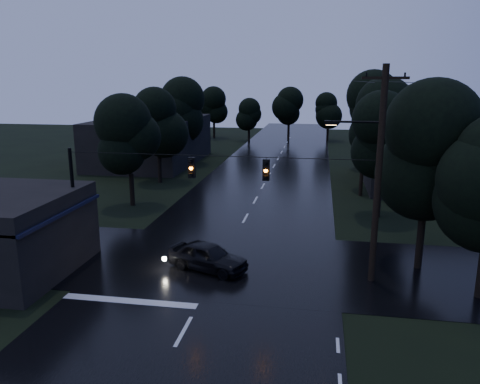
% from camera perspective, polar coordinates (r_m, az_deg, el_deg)
% --- Properties ---
extents(main_road, '(12.00, 120.00, 0.02)m').
position_cam_1_polar(main_road, '(41.78, 2.82, 0.69)').
color(main_road, black).
rests_on(main_road, ground).
extents(cross_street, '(60.00, 9.00, 0.02)m').
position_cam_1_polar(cross_street, '(24.78, -2.27, -8.57)').
color(cross_street, black).
rests_on(cross_street, ground).
extents(building_far_right, '(10.00, 14.00, 4.40)m').
position_cam_1_polar(building_far_right, '(45.93, 21.14, 3.77)').
color(building_far_right, black).
rests_on(building_far_right, ground).
extents(building_far_left, '(10.00, 16.00, 5.00)m').
position_cam_1_polar(building_far_left, '(54.26, -10.75, 6.16)').
color(building_far_left, black).
rests_on(building_far_left, ground).
extents(utility_pole_main, '(3.50, 0.30, 10.00)m').
position_cam_1_polar(utility_pole_main, '(21.97, 16.31, 2.32)').
color(utility_pole_main, black).
rests_on(utility_pole_main, ground).
extents(utility_pole_far, '(2.00, 0.30, 7.50)m').
position_cam_1_polar(utility_pole_far, '(38.97, 14.78, 5.12)').
color(utility_pole_far, black).
rests_on(utility_pole_far, ground).
extents(anchor_pole_left, '(0.18, 0.18, 6.00)m').
position_cam_1_polar(anchor_pole_left, '(25.52, -19.54, -1.60)').
color(anchor_pole_left, black).
rests_on(anchor_pole_left, ground).
extents(span_signals, '(15.00, 0.37, 1.12)m').
position_cam_1_polar(span_signals, '(22.22, -1.53, 2.96)').
color(span_signals, black).
rests_on(span_signals, ground).
extents(tree_corner_near, '(4.48, 4.48, 9.44)m').
position_cam_1_polar(tree_corner_near, '(24.23, 22.02, 4.66)').
color(tree_corner_near, black).
rests_on(tree_corner_near, ground).
extents(tree_left_a, '(3.92, 3.92, 8.26)m').
position_cam_1_polar(tree_left_a, '(35.49, -13.39, 6.62)').
color(tree_left_a, black).
rests_on(tree_left_a, ground).
extents(tree_left_b, '(4.20, 4.20, 8.85)m').
position_cam_1_polar(tree_left_b, '(43.08, -10.01, 8.47)').
color(tree_left_b, black).
rests_on(tree_left_b, ground).
extents(tree_left_c, '(4.48, 4.48, 9.44)m').
position_cam_1_polar(tree_left_c, '(52.72, -6.99, 9.90)').
color(tree_left_c, black).
rests_on(tree_left_c, ground).
extents(tree_right_a, '(4.20, 4.20, 8.85)m').
position_cam_1_polar(tree_right_a, '(32.91, 17.04, 6.53)').
color(tree_right_a, black).
rests_on(tree_right_a, ground).
extents(tree_right_b, '(4.48, 4.48, 9.44)m').
position_cam_1_polar(tree_right_b, '(40.85, 16.56, 8.37)').
color(tree_right_b, black).
rests_on(tree_right_b, ground).
extents(tree_right_c, '(4.76, 4.76, 10.03)m').
position_cam_1_polar(tree_right_c, '(50.80, 15.99, 9.77)').
color(tree_right_c, black).
rests_on(tree_right_c, ground).
extents(car, '(4.45, 2.97, 1.41)m').
position_cam_1_polar(car, '(23.68, -3.93, -7.84)').
color(car, black).
rests_on(car, ground).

